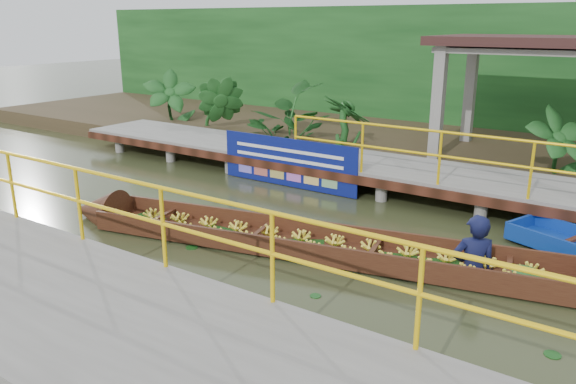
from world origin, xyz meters
The scene contains 9 objects.
ground centered at (0.00, 0.00, 0.00)m, with size 80.00×80.00×0.00m, color #2C3118.
land_strip centered at (0.00, 7.50, 0.23)m, with size 30.00×8.00×0.45m, color #372D1B.
far_dock centered at (0.02, 3.43, 0.48)m, with size 16.00×2.06×1.66m.
near_dock centered at (1.00, -4.20, 0.30)m, with size 18.00×2.40×1.73m.
pavilion centered at (3.00, 6.30, 2.82)m, with size 4.40×3.00×3.00m.
foliage_backdrop centered at (0.00, 10.00, 2.00)m, with size 30.00×0.80×4.00m, color #133D15.
vendor_boat centered at (1.64, -0.29, 0.24)m, with size 9.48×2.87×2.13m.
blue_banner centered at (-1.15, 2.48, 0.56)m, with size 3.43×0.04×1.07m.
tropical_plants centered at (-1.45, 5.30, 1.21)m, with size 14.21×1.21×1.52m.
Camera 1 is at (5.54, -7.40, 3.50)m, focal length 35.00 mm.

